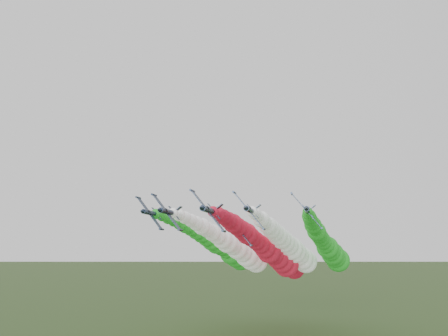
{
  "coord_description": "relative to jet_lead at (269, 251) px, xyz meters",
  "views": [
    {
      "loc": [
        16.69,
        -99.38,
        31.98
      ],
      "look_at": [
        -5.85,
        5.44,
        51.54
      ],
      "focal_mm": 35.0,
      "sensor_mm": 36.0,
      "label": 1
    }
  ],
  "objects": [
    {
      "name": "jet_outer_left",
      "position": [
        -20.99,
        23.71,
        0.87
      ],
      "size": [
        18.72,
        93.39,
        23.41
      ],
      "rotation": [
        0.0,
        0.89,
        0.0
      ],
      "color": "black",
      "rests_on": "ground"
    },
    {
      "name": "jet_trail",
      "position": [
        1.32,
        30.78,
        -2.93
      ],
      "size": [
        18.57,
        93.24,
        23.26
      ],
      "rotation": [
        0.0,
        0.89,
        0.0
      ],
      "color": "black",
      "rests_on": "ground"
    },
    {
      "name": "jet_lead",
      "position": [
        0.0,
        0.0,
        0.0
      ],
      "size": [
        18.62,
        93.29,
        23.31
      ],
      "rotation": [
        0.0,
        0.89,
        0.0
      ],
      "color": "black",
      "rests_on": "ground"
    },
    {
      "name": "jet_outer_right",
      "position": [
        20.07,
        21.02,
        0.93
      ],
      "size": [
        18.72,
        93.39,
        23.41
      ],
      "rotation": [
        0.0,
        0.89,
        0.0
      ],
      "color": "black",
      "rests_on": "ground"
    },
    {
      "name": "jet_inner_right",
      "position": [
        6.81,
        11.09,
        0.97
      ],
      "size": [
        18.44,
        93.11,
        23.13
      ],
      "rotation": [
        0.0,
        0.89,
        0.0
      ],
      "color": "black",
      "rests_on": "ground"
    },
    {
      "name": "jet_inner_left",
      "position": [
        -12.9,
        13.13,
        0.48
      ],
      "size": [
        18.49,
        93.15,
        23.18
      ],
      "rotation": [
        0.0,
        0.89,
        0.0
      ],
      "color": "black",
      "rests_on": "ground"
    }
  ]
}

